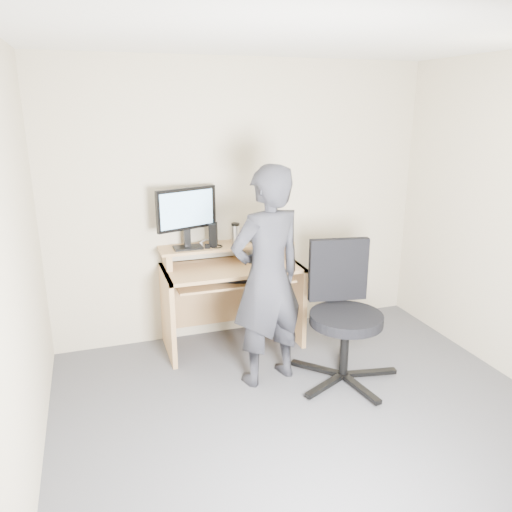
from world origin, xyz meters
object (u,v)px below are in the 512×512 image
desk (230,285)px  person (267,278)px  monitor (187,213)px  office_chair (343,308)px

desk → person: bearing=-83.0°
monitor → person: (0.45, -0.79, -0.37)m
desk → office_chair: bearing=-52.6°
person → office_chair: bearing=152.5°
office_chair → person: size_ratio=0.63×
desk → monitor: bearing=173.6°
desk → monitor: (-0.36, 0.04, 0.68)m
monitor → person: size_ratio=0.32×
monitor → desk: bearing=-25.5°
monitor → person: bearing=-79.4°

